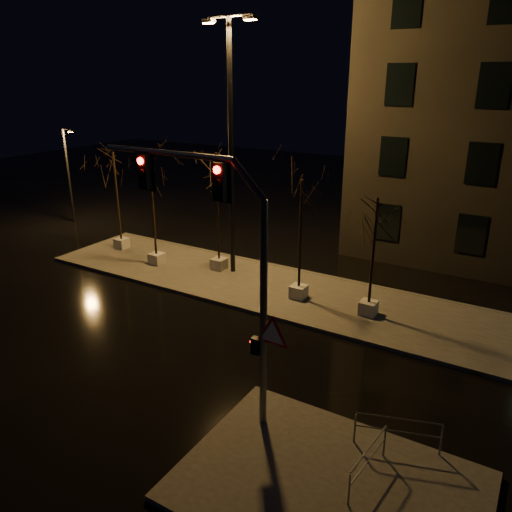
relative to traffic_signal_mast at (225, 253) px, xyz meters
The scene contains 13 objects.
ground 6.64m from the traffic_signal_mast, 149.09° to the left, with size 90.00×90.00×0.00m, color black.
median 10.34m from the traffic_signal_mast, 114.79° to the left, with size 22.00×5.00×0.15m, color #47433F.
sidewalk_corner 6.20m from the traffic_signal_mast, 18.21° to the right, with size 7.00×5.00×0.15m, color #47433F.
tree_0 15.64m from the traffic_signal_mast, 146.02° to the left, with size 1.80×1.80×5.45m.
tree_1 12.45m from the traffic_signal_mast, 140.79° to the left, with size 1.80×1.80×5.75m.
tree_2 10.99m from the traffic_signal_mast, 126.10° to the left, with size 1.80×1.80×5.88m.
tree_3 8.06m from the traffic_signal_mast, 101.47° to the left, with size 1.80×1.80×5.29m.
tree_4 8.07m from the traffic_signal_mast, 79.01° to the left, with size 1.80×1.80×4.92m.
traffic_signal_mast is the anchor object (origin of this frame).
streetlight_main 10.82m from the traffic_signal_mast, 122.52° to the left, with size 2.86×0.66×11.44m.
streetlight_far 22.88m from the traffic_signal_mast, 150.32° to the left, with size 1.19×0.39×6.08m.
guard_rail_a 6.32m from the traffic_signal_mast, ahead, with size 2.09×0.70×0.94m.
guard_rail_b 6.08m from the traffic_signal_mast, ahead, with size 0.25×1.97×0.94m.
Camera 1 is at (10.74, -12.30, 9.26)m, focal length 35.00 mm.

